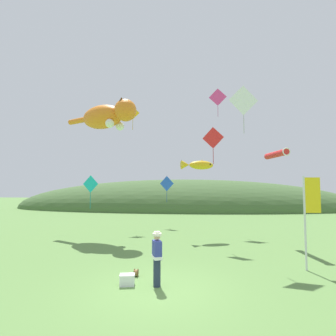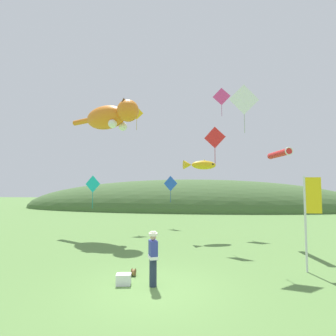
% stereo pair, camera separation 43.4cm
% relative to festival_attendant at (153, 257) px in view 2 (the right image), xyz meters
% --- Properties ---
extents(ground_plane, '(120.00, 120.00, 0.00)m').
position_rel_festival_attendant_xyz_m(ground_plane, '(0.05, -0.22, -0.95)').
color(ground_plane, '#5B8442').
extents(distant_hill_ridge, '(49.02, 14.57, 8.33)m').
position_rel_festival_attendant_xyz_m(distant_hill_ridge, '(0.05, 28.98, -0.95)').
color(distant_hill_ridge, '#426033').
rests_on(distant_hill_ridge, ground).
extents(festival_attendant, '(0.40, 0.49, 1.77)m').
position_rel_festival_attendant_xyz_m(festival_attendant, '(0.00, 0.00, 0.00)').
color(festival_attendant, '#232D47').
rests_on(festival_attendant, ground).
extents(kite_spool, '(0.14, 0.27, 0.27)m').
position_rel_festival_attendant_xyz_m(kite_spool, '(-0.88, 0.88, -0.82)').
color(kite_spool, olive).
rests_on(kite_spool, ground).
extents(picnic_cooler, '(0.54, 0.40, 0.36)m').
position_rel_festival_attendant_xyz_m(picnic_cooler, '(-0.99, 0.00, -0.77)').
color(picnic_cooler, white).
rests_on(picnic_cooler, ground).
extents(festival_banner_pole, '(0.66, 0.08, 3.67)m').
position_rel_festival_attendant_xyz_m(festival_banner_pole, '(5.78, 2.09, 1.45)').
color(festival_banner_pole, silver).
rests_on(festival_banner_pole, ground).
extents(kite_giant_cat, '(5.81, 3.47, 1.92)m').
position_rel_festival_attendant_xyz_m(kite_giant_cat, '(-4.60, 8.68, 7.13)').
color(kite_giant_cat, orange).
extents(kite_fish_windsock, '(2.25, 1.24, 0.67)m').
position_rel_festival_attendant_xyz_m(kite_fish_windsock, '(1.61, 8.39, 3.69)').
color(kite_fish_windsock, gold).
extents(kite_tube_streamer, '(0.72, 2.45, 0.44)m').
position_rel_festival_attendant_xyz_m(kite_tube_streamer, '(6.02, 6.54, 4.13)').
color(kite_tube_streamer, red).
extents(kite_diamond_blue, '(1.15, 0.48, 2.14)m').
position_rel_festival_attendant_xyz_m(kite_diamond_blue, '(-0.78, 12.46, 2.49)').
color(kite_diamond_blue, blue).
extents(kite_diamond_white, '(1.46, 0.30, 2.38)m').
position_rel_festival_attendant_xyz_m(kite_diamond_white, '(3.72, 4.00, 6.48)').
color(kite_diamond_white, white).
extents(kite_diamond_teal, '(0.96, 0.23, 1.88)m').
position_rel_festival_attendant_xyz_m(kite_diamond_teal, '(-4.53, 5.69, 2.41)').
color(kite_diamond_teal, '#19BFBF').
extents(kite_diamond_red, '(1.21, 0.42, 2.17)m').
position_rel_festival_attendant_xyz_m(kite_diamond_red, '(2.45, 6.51, 5.11)').
color(kite_diamond_red, red).
extents(kite_diamond_gold, '(1.08, 0.31, 2.01)m').
position_rel_festival_attendant_xyz_m(kite_diamond_gold, '(-3.67, 12.57, 8.44)').
color(kite_diamond_gold, yellow).
extents(kite_diamond_pink, '(1.41, 0.16, 2.32)m').
position_rel_festival_attendant_xyz_m(kite_diamond_pink, '(3.37, 12.16, 9.45)').
color(kite_diamond_pink, '#E53F8C').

